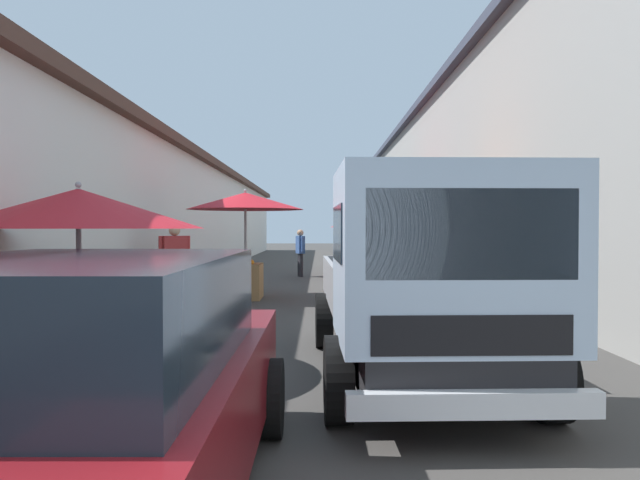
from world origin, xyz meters
TOP-DOWN VIEW (x-y plane):
  - ground at (13.50, 0.00)m, footprint 90.00×90.00m
  - building_left_whitewash at (15.75, 7.26)m, footprint 49.80×7.50m
  - building_right_concrete at (15.75, -7.26)m, footprint 49.80×7.50m
  - fruit_stall_near_right at (17.16, -1.70)m, footprint 2.70×2.70m
  - fruit_stall_mid_lane at (11.84, 1.65)m, footprint 2.62×2.62m
  - fruit_stall_far_right at (11.00, -2.03)m, footprint 2.67×2.67m
  - fruit_stall_far_left at (19.69, -2.39)m, footprint 2.68×2.68m
  - fruit_stall_near_left at (5.01, 2.60)m, footprint 2.68×2.68m
  - hatchback_car at (1.72, 1.21)m, footprint 3.91×1.93m
  - delivery_truck at (4.10, -1.03)m, footprint 4.97×2.08m
  - vendor_by_crates at (17.76, 0.60)m, footprint 0.60×0.32m
  - vendor_in_shade at (10.42, 2.88)m, footprint 0.44×0.55m

SIDE VIEW (x-z plane):
  - ground at x=13.50m, z-range 0.00..0.00m
  - hatchback_car at x=1.72m, z-range 0.01..1.46m
  - vendor_by_crates at x=17.76m, z-range 0.11..1.65m
  - vendor_in_shade at x=10.42m, z-range 0.13..1.79m
  - delivery_truck at x=4.10m, z-range 0.00..2.08m
  - fruit_stall_near_left at x=5.01m, z-range 0.57..2.67m
  - fruit_stall_near_right at x=17.16m, z-range 0.60..2.77m
  - fruit_stall_far_left at x=19.69m, z-range 0.63..2.90m
  - fruit_stall_mid_lane at x=11.84m, z-range 0.63..3.09m
  - fruit_stall_far_right at x=11.00m, z-range 0.71..3.12m
  - building_left_whitewash at x=15.75m, z-range 0.01..3.99m
  - building_right_concrete at x=15.75m, z-range 0.01..6.20m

